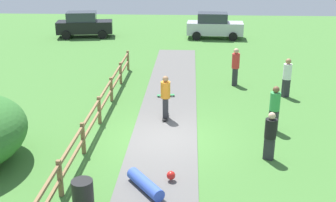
{
  "coord_description": "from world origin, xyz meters",
  "views": [
    {
      "loc": [
        0.9,
        -13.71,
        6.46
      ],
      "look_at": [
        0.08,
        1.23,
        1.0
      ],
      "focal_mm": 44.82,
      "sensor_mm": 36.0,
      "label": 1
    }
  ],
  "objects_px": {
    "skater_riding": "(166,95)",
    "bystander_red": "(236,65)",
    "bystander_black": "(270,134)",
    "bystander_green": "(275,106)",
    "skater_fallen": "(147,183)",
    "bystander_white": "(287,76)",
    "trash_bin": "(83,196)",
    "parked_car_black": "(84,24)",
    "parked_car_silver": "(214,26)",
    "skateboard_loose": "(166,95)"
  },
  "relations": [
    {
      "from": "skateboard_loose",
      "to": "parked_car_silver",
      "type": "height_order",
      "value": "parked_car_silver"
    },
    {
      "from": "bystander_red",
      "to": "parked_car_silver",
      "type": "relative_size",
      "value": 0.44
    },
    {
      "from": "skater_riding",
      "to": "bystander_white",
      "type": "distance_m",
      "value": 6.14
    },
    {
      "from": "bystander_black",
      "to": "bystander_green",
      "type": "distance_m",
      "value": 2.36
    },
    {
      "from": "bystander_green",
      "to": "trash_bin",
      "type": "bearing_deg",
      "value": -136.82
    },
    {
      "from": "skateboard_loose",
      "to": "bystander_black",
      "type": "distance_m",
      "value": 6.99
    },
    {
      "from": "bystander_green",
      "to": "skater_riding",
      "type": "bearing_deg",
      "value": 167.26
    },
    {
      "from": "skater_riding",
      "to": "bystander_black",
      "type": "bearing_deg",
      "value": -42.27
    },
    {
      "from": "bystander_green",
      "to": "parked_car_silver",
      "type": "bearing_deg",
      "value": 94.57
    },
    {
      "from": "parked_car_black",
      "to": "trash_bin",
      "type": "bearing_deg",
      "value": -76.32
    },
    {
      "from": "parked_car_black",
      "to": "skateboard_loose",
      "type": "bearing_deg",
      "value": -62.45
    },
    {
      "from": "parked_car_black",
      "to": "parked_car_silver",
      "type": "bearing_deg",
      "value": 0.06
    },
    {
      "from": "skateboard_loose",
      "to": "bystander_green",
      "type": "distance_m",
      "value": 5.62
    },
    {
      "from": "trash_bin",
      "to": "parked_car_black",
      "type": "height_order",
      "value": "parked_car_black"
    },
    {
      "from": "bystander_white",
      "to": "trash_bin",
      "type": "bearing_deg",
      "value": -127.12
    },
    {
      "from": "trash_bin",
      "to": "skater_riding",
      "type": "height_order",
      "value": "skater_riding"
    },
    {
      "from": "skater_fallen",
      "to": "skateboard_loose",
      "type": "xyz_separation_m",
      "value": [
        0.05,
        7.92,
        -0.11
      ]
    },
    {
      "from": "trash_bin",
      "to": "bystander_white",
      "type": "bearing_deg",
      "value": 52.88
    },
    {
      "from": "skater_riding",
      "to": "parked_car_silver",
      "type": "relative_size",
      "value": 0.42
    },
    {
      "from": "skater_fallen",
      "to": "skateboard_loose",
      "type": "height_order",
      "value": "skater_fallen"
    },
    {
      "from": "bystander_green",
      "to": "parked_car_silver",
      "type": "relative_size",
      "value": 0.41
    },
    {
      "from": "trash_bin",
      "to": "skater_fallen",
      "type": "bearing_deg",
      "value": 36.13
    },
    {
      "from": "bystander_white",
      "to": "parked_car_silver",
      "type": "distance_m",
      "value": 13.59
    },
    {
      "from": "bystander_red",
      "to": "bystander_black",
      "type": "relative_size",
      "value": 1.15
    },
    {
      "from": "trash_bin",
      "to": "parked_car_black",
      "type": "xyz_separation_m",
      "value": [
        -5.53,
        22.71,
        0.51
      ]
    },
    {
      "from": "skater_riding",
      "to": "bystander_green",
      "type": "bearing_deg",
      "value": -12.74
    },
    {
      "from": "bystander_black",
      "to": "bystander_white",
      "type": "relative_size",
      "value": 0.9
    },
    {
      "from": "bystander_green",
      "to": "bystander_white",
      "type": "bearing_deg",
      "value": 72.07
    },
    {
      "from": "skater_fallen",
      "to": "parked_car_silver",
      "type": "distance_m",
      "value": 21.8
    },
    {
      "from": "bystander_black",
      "to": "parked_car_silver",
      "type": "distance_m",
      "value": 19.56
    },
    {
      "from": "trash_bin",
      "to": "parked_car_silver",
      "type": "distance_m",
      "value": 23.16
    },
    {
      "from": "skater_riding",
      "to": "bystander_red",
      "type": "height_order",
      "value": "bystander_red"
    },
    {
      "from": "bystander_white",
      "to": "parked_car_black",
      "type": "relative_size",
      "value": 0.41
    },
    {
      "from": "bystander_red",
      "to": "bystander_black",
      "type": "xyz_separation_m",
      "value": [
        0.36,
        -7.85,
        -0.16
      ]
    },
    {
      "from": "skater_fallen",
      "to": "bystander_white",
      "type": "height_order",
      "value": "bystander_white"
    },
    {
      "from": "skater_riding",
      "to": "parked_car_black",
      "type": "bearing_deg",
      "value": 114.04
    },
    {
      "from": "trash_bin",
      "to": "skater_riding",
      "type": "xyz_separation_m",
      "value": [
        1.75,
        6.41,
        0.56
      ]
    },
    {
      "from": "skateboard_loose",
      "to": "parked_car_silver",
      "type": "bearing_deg",
      "value": 78.16
    },
    {
      "from": "skater_riding",
      "to": "bystander_white",
      "type": "bearing_deg",
      "value": 29.1
    },
    {
      "from": "bystander_red",
      "to": "skater_fallen",
      "type": "bearing_deg",
      "value": -108.88
    },
    {
      "from": "trash_bin",
      "to": "skater_fallen",
      "type": "relative_size",
      "value": 0.63
    },
    {
      "from": "skateboard_loose",
      "to": "trash_bin",
      "type": "bearing_deg",
      "value": -100.0
    },
    {
      "from": "bystander_red",
      "to": "bystander_white",
      "type": "relative_size",
      "value": 1.04
    },
    {
      "from": "skater_riding",
      "to": "bystander_red",
      "type": "distance_m",
      "value": 5.62
    },
    {
      "from": "skater_fallen",
      "to": "bystander_green",
      "type": "xyz_separation_m",
      "value": [
        4.29,
        4.35,
        0.77
      ]
    },
    {
      "from": "skater_fallen",
      "to": "parked_car_black",
      "type": "bearing_deg",
      "value": 108.15
    },
    {
      "from": "bystander_green",
      "to": "skateboard_loose",
      "type": "bearing_deg",
      "value": 139.91
    },
    {
      "from": "trash_bin",
      "to": "skater_riding",
      "type": "relative_size",
      "value": 0.51
    },
    {
      "from": "bystander_black",
      "to": "skateboard_loose",
      "type": "bearing_deg",
      "value": 122.19
    },
    {
      "from": "bystander_red",
      "to": "parked_car_silver",
      "type": "xyz_separation_m",
      "value": [
        -0.47,
        11.69,
        -0.09
      ]
    }
  ]
}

